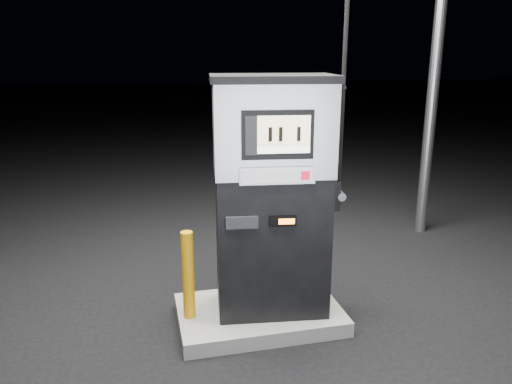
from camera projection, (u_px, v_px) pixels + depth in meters
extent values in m
plane|color=black|center=(259.00, 321.00, 5.01)|extent=(80.00, 80.00, 0.00)
cube|color=slate|center=(259.00, 314.00, 4.99)|extent=(1.60, 1.00, 0.15)
cylinder|color=gray|center=(434.00, 78.00, 6.94)|extent=(0.16, 0.16, 4.50)
cube|color=black|center=(272.00, 242.00, 4.80)|extent=(1.11, 0.73, 1.38)
cube|color=#A6A6AD|center=(273.00, 129.00, 4.50)|extent=(1.14, 0.76, 0.83)
cube|color=black|center=(273.00, 78.00, 4.38)|extent=(1.19, 0.81, 0.07)
cube|color=black|center=(278.00, 135.00, 4.20)|extent=(0.62, 0.11, 0.42)
cube|color=beige|center=(284.00, 131.00, 4.18)|extent=(0.45, 0.06, 0.26)
cube|color=white|center=(284.00, 150.00, 4.22)|extent=(0.45, 0.06, 0.06)
cube|color=#A6A6AD|center=(277.00, 176.00, 4.29)|extent=(0.66, 0.12, 0.15)
cube|color=#9FA2A7|center=(278.00, 176.00, 4.28)|extent=(0.60, 0.08, 0.12)
cube|color=red|center=(305.00, 175.00, 4.30)|extent=(0.08, 0.01, 0.08)
cube|color=black|center=(283.00, 221.00, 4.42)|extent=(0.24, 0.05, 0.10)
cube|color=orange|center=(287.00, 221.00, 4.41)|extent=(0.14, 0.02, 0.05)
cube|color=black|center=(242.00, 223.00, 4.38)|extent=(0.29, 0.06, 0.11)
cube|color=black|center=(332.00, 194.00, 4.73)|extent=(0.13, 0.21, 0.27)
cylinder|color=gray|center=(339.00, 194.00, 4.74)|extent=(0.11, 0.25, 0.08)
cylinder|color=orange|center=(188.00, 275.00, 4.69)|extent=(0.13, 0.13, 0.86)
cylinder|color=orange|center=(326.00, 250.00, 5.13)|extent=(0.15, 0.15, 0.97)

